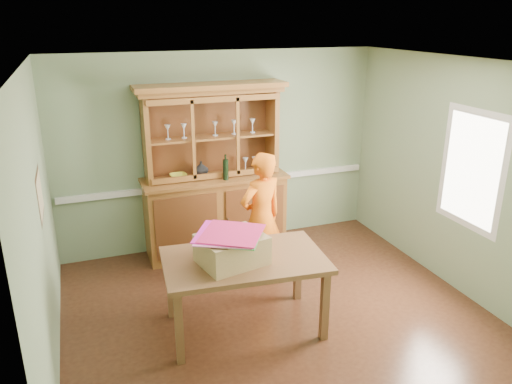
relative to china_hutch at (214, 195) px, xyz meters
name	(u,v)px	position (x,y,z in m)	size (l,w,h in m)	color
floor	(274,311)	(0.18, -1.74, -0.81)	(4.50, 4.50, 0.00)	#4B2918
ceiling	(277,63)	(0.18, -1.74, 1.89)	(4.50, 4.50, 0.00)	white
wall_back	(221,151)	(0.18, 0.26, 0.54)	(4.50, 4.50, 0.00)	gray
wall_left	(40,228)	(-2.07, -1.74, 0.54)	(4.00, 4.00, 0.00)	gray
wall_right	(452,175)	(2.43, -1.74, 0.54)	(4.00, 4.00, 0.00)	gray
wall_front	(388,293)	(0.18, -3.74, 0.54)	(4.50, 4.50, 0.00)	gray
chair_rail	(222,182)	(0.18, 0.24, 0.09)	(4.41, 0.05, 0.08)	silver
framed_map	(40,195)	(-2.05, -1.44, 0.74)	(0.03, 0.60, 0.46)	#372516
window_panel	(471,170)	(2.41, -2.04, 0.69)	(0.03, 0.96, 1.36)	silver
china_hutch	(214,195)	(0.00, 0.00, 0.00)	(1.96, 0.65, 2.31)	brown
dining_table	(244,266)	(-0.23, -1.91, -0.09)	(1.71, 1.12, 0.81)	brown
cardboard_box	(232,249)	(-0.37, -1.96, 0.15)	(0.61, 0.49, 0.29)	#A38554
kite_stack	(229,234)	(-0.39, -1.97, 0.31)	(0.75, 0.75, 0.04)	green
person	(261,218)	(0.30, -1.00, 0.01)	(0.60, 0.39, 1.63)	orange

